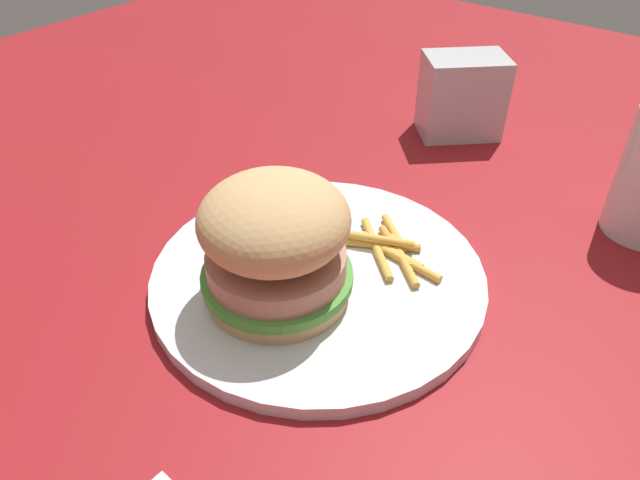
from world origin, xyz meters
The scene contains 5 objects.
ground_plane centered at (0.00, 0.00, 0.00)m, with size 1.60×1.60×0.00m, color maroon.
plate centered at (-0.02, 0.00, 0.01)m, with size 0.27×0.27×0.01m, color silver.
sandwich centered at (-0.03, -0.04, 0.06)m, with size 0.12×0.12×0.10m.
fries_pile centered at (0.01, 0.06, 0.02)m, with size 0.10×0.08×0.01m.
napkin_dispenser centered at (-0.06, 0.31, 0.05)m, with size 0.09×0.06×0.09m, color #B7BABF.
Camera 1 is at (0.20, -0.29, 0.33)m, focal length 33.18 mm.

